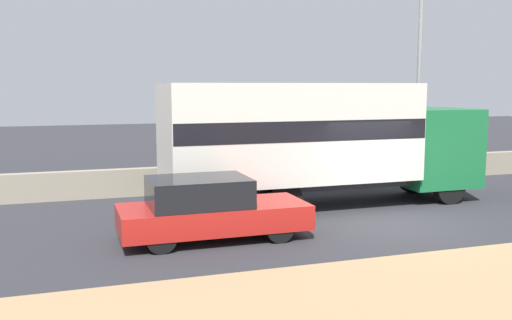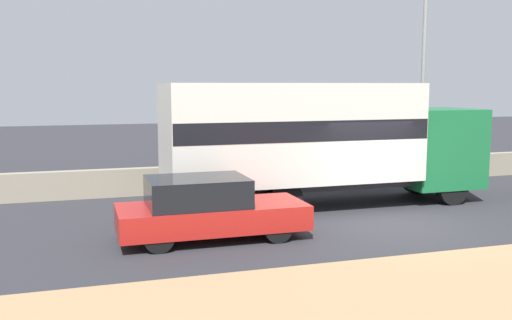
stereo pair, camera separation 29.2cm
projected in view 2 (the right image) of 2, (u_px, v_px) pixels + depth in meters
ground_plane at (391, 222)px, 14.54m from camera, size 80.00×80.00×0.00m
stone_wall_backdrop at (307, 173)px, 19.79m from camera, size 60.00×0.35×0.87m
street_lamp at (424, 61)px, 19.32m from camera, size 0.56×0.28×7.45m
box_truck at (317, 137)px, 16.20m from camera, size 9.38×2.56×3.53m
car_hatchback at (207, 209)px, 12.87m from camera, size 4.24×1.74×1.43m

